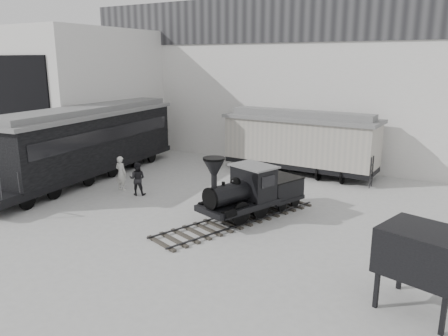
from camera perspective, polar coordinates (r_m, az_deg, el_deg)
The scene contains 9 objects.
ground at distance 18.07m, azimuth -6.18°, elevation -8.66°, with size 90.00×90.00×0.00m, color #9E9E9B.
north_wall at distance 30.14m, azimuth 10.67°, elevation 11.11°, with size 34.00×2.51×11.00m.
west_pavilion at distance 33.89m, azimuth -16.70°, elevation 9.26°, with size 7.00×12.11×9.00m.
locomotive at distance 19.54m, azimuth 3.24°, elevation -3.42°, with size 4.57×8.54×2.97m.
boxcar at distance 27.43m, azimuth 9.89°, elevation 3.52°, with size 9.70×3.40×3.92m.
passenger_coach at distance 27.22m, azimuth -17.20°, elevation 3.31°, with size 4.58×15.05×3.96m.
visitor_a at distance 24.31m, azimuth -13.30°, elevation -0.67°, with size 0.69×0.45×1.89m, color silver.
visitor_b at distance 23.28m, azimuth -11.25°, elevation -1.37°, with size 0.85×0.67×1.76m, color black.
coal_hopper at distance 13.51m, azimuth 24.62°, elevation -10.67°, with size 2.64×2.37×2.43m.
Camera 1 is at (9.86, -13.47, 6.92)m, focal length 35.00 mm.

